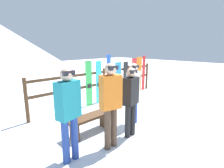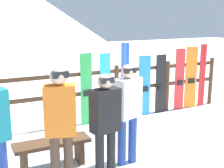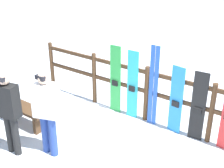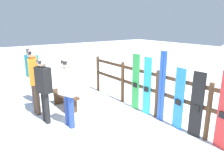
{
  "view_description": "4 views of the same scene",
  "coord_description": "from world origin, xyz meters",
  "px_view_note": "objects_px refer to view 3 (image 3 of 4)",
  "views": [
    {
      "loc": [
        -4.29,
        -2.55,
        2.03
      ],
      "look_at": [
        -0.46,
        1.32,
        0.85
      ],
      "focal_mm": 28.0,
      "sensor_mm": 36.0,
      "label": 1
    },
    {
      "loc": [
        -3.08,
        -3.91,
        2.38
      ],
      "look_at": [
        -0.56,
        1.27,
        1.06
      ],
      "focal_mm": 50.0,
      "sensor_mm": 36.0,
      "label": 2
    },
    {
      "loc": [
        2.81,
        -3.0,
        3.58
      ],
      "look_at": [
        -0.29,
        1.36,
        1.09
      ],
      "focal_mm": 50.0,
      "sensor_mm": 36.0,
      "label": 3
    },
    {
      "loc": [
        3.57,
        -1.78,
        2.38
      ],
      "look_at": [
        -0.41,
        1.09,
        0.98
      ],
      "focal_mm": 35.0,
      "sensor_mm": 36.0,
      "label": 4
    }
  ],
  "objects_px": {
    "snowboard_green": "(115,80)",
    "snowboard_blue": "(176,100)",
    "person_black": "(8,108)",
    "bench": "(24,111)",
    "snowboard_cyan": "(132,85)",
    "ski_pair_blue": "(153,86)",
    "person_white": "(46,108)",
    "snowboard_black_stripe": "(198,107)"
  },
  "relations": [
    {
      "from": "snowboard_green",
      "to": "ski_pair_blue",
      "type": "height_order",
      "value": "ski_pair_blue"
    },
    {
      "from": "person_white",
      "to": "snowboard_cyan",
      "type": "relative_size",
      "value": 1.05
    },
    {
      "from": "bench",
      "to": "snowboard_black_stripe",
      "type": "bearing_deg",
      "value": 27.25
    },
    {
      "from": "snowboard_green",
      "to": "snowboard_black_stripe",
      "type": "bearing_deg",
      "value": -0.0
    },
    {
      "from": "bench",
      "to": "snowboard_green",
      "type": "height_order",
      "value": "snowboard_green"
    },
    {
      "from": "person_white",
      "to": "ski_pair_blue",
      "type": "bearing_deg",
      "value": 62.8
    },
    {
      "from": "ski_pair_blue",
      "to": "snowboard_black_stripe",
      "type": "distance_m",
      "value": 0.98
    },
    {
      "from": "snowboard_green",
      "to": "ski_pair_blue",
      "type": "relative_size",
      "value": 0.9
    },
    {
      "from": "snowboard_cyan",
      "to": "person_black",
      "type": "bearing_deg",
      "value": -114.58
    },
    {
      "from": "snowboard_cyan",
      "to": "snowboard_blue",
      "type": "relative_size",
      "value": 1.08
    },
    {
      "from": "snowboard_green",
      "to": "snowboard_black_stripe",
      "type": "relative_size",
      "value": 1.1
    },
    {
      "from": "ski_pair_blue",
      "to": "snowboard_blue",
      "type": "height_order",
      "value": "ski_pair_blue"
    },
    {
      "from": "person_black",
      "to": "snowboard_cyan",
      "type": "relative_size",
      "value": 1.03
    },
    {
      "from": "bench",
      "to": "person_black",
      "type": "relative_size",
      "value": 0.74
    },
    {
      "from": "snowboard_cyan",
      "to": "ski_pair_blue",
      "type": "relative_size",
      "value": 0.88
    },
    {
      "from": "bench",
      "to": "snowboard_green",
      "type": "relative_size",
      "value": 0.76
    },
    {
      "from": "snowboard_green",
      "to": "snowboard_blue",
      "type": "bearing_deg",
      "value": -0.0
    },
    {
      "from": "snowboard_cyan",
      "to": "snowboard_blue",
      "type": "height_order",
      "value": "snowboard_cyan"
    },
    {
      "from": "person_black",
      "to": "snowboard_cyan",
      "type": "xyz_separation_m",
      "value": [
        1.07,
        2.34,
        -0.16
      ]
    },
    {
      "from": "bench",
      "to": "ski_pair_blue",
      "type": "xyz_separation_m",
      "value": [
        2.14,
        1.6,
        0.55
      ]
    },
    {
      "from": "snowboard_black_stripe",
      "to": "ski_pair_blue",
      "type": "bearing_deg",
      "value": 179.79
    },
    {
      "from": "snowboard_green",
      "to": "snowboard_black_stripe",
      "type": "distance_m",
      "value": 1.91
    },
    {
      "from": "snowboard_green",
      "to": "ski_pair_blue",
      "type": "xyz_separation_m",
      "value": [
        0.94,
        0.0,
        0.09
      ]
    },
    {
      "from": "snowboard_blue",
      "to": "snowboard_black_stripe",
      "type": "bearing_deg",
      "value": -0.0
    },
    {
      "from": "snowboard_green",
      "to": "person_black",
      "type": "bearing_deg",
      "value": -105.02
    },
    {
      "from": "person_black",
      "to": "bench",
      "type": "bearing_deg",
      "value": 127.59
    },
    {
      "from": "ski_pair_blue",
      "to": "snowboard_blue",
      "type": "bearing_deg",
      "value": -0.39
    },
    {
      "from": "snowboard_blue",
      "to": "snowboard_black_stripe",
      "type": "relative_size",
      "value": 1.0
    },
    {
      "from": "person_black",
      "to": "snowboard_black_stripe",
      "type": "distance_m",
      "value": 3.46
    },
    {
      "from": "person_white",
      "to": "snowboard_green",
      "type": "distance_m",
      "value": 1.98
    },
    {
      "from": "person_black",
      "to": "snowboard_black_stripe",
      "type": "bearing_deg",
      "value": 42.73
    },
    {
      "from": "bench",
      "to": "person_white",
      "type": "height_order",
      "value": "person_white"
    },
    {
      "from": "person_black",
      "to": "ski_pair_blue",
      "type": "xyz_separation_m",
      "value": [
        1.57,
        2.34,
        -0.05
      ]
    },
    {
      "from": "ski_pair_blue",
      "to": "snowboard_blue",
      "type": "distance_m",
      "value": 0.54
    },
    {
      "from": "bench",
      "to": "snowboard_cyan",
      "type": "bearing_deg",
      "value": 44.25
    },
    {
      "from": "person_white",
      "to": "ski_pair_blue",
      "type": "xyz_separation_m",
      "value": [
        1.01,
        1.97,
        -0.06
      ]
    },
    {
      "from": "bench",
      "to": "snowboard_black_stripe",
      "type": "height_order",
      "value": "snowboard_black_stripe"
    },
    {
      "from": "snowboard_blue",
      "to": "bench",
      "type": "bearing_deg",
      "value": -148.92
    },
    {
      "from": "snowboard_green",
      "to": "ski_pair_blue",
      "type": "distance_m",
      "value": 0.94
    },
    {
      "from": "person_white",
      "to": "snowboard_black_stripe",
      "type": "relative_size",
      "value": 1.14
    },
    {
      "from": "person_white",
      "to": "snowboard_green",
      "type": "height_order",
      "value": "person_white"
    },
    {
      "from": "bench",
      "to": "snowboard_blue",
      "type": "distance_m",
      "value": 3.12
    }
  ]
}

